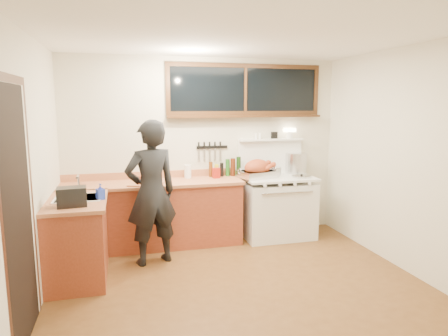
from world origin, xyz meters
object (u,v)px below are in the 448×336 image
object	(u,v)px
vintage_stove	(277,205)
roast_turkey	(258,170)
man	(151,193)
cutting_board	(146,181)

from	to	relation	value
vintage_stove	roast_turkey	distance (m)	0.62
vintage_stove	man	bearing A→B (deg)	-163.30
roast_turkey	man	bearing A→B (deg)	-160.51
cutting_board	roast_turkey	xyz separation A→B (m)	(1.58, 0.13, 0.05)
vintage_stove	cutting_board	bearing A→B (deg)	-175.88
roast_turkey	cutting_board	bearing A→B (deg)	-175.42
man	roast_turkey	xyz separation A→B (m)	(1.55, 0.55, 0.12)
man	roast_turkey	distance (m)	1.65
man	cutting_board	bearing A→B (deg)	94.47
vintage_stove	cutting_board	size ratio (longest dim) A/B	3.19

